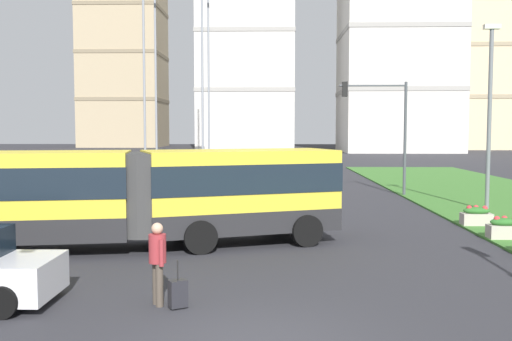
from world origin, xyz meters
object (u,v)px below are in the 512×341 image
at_px(traffic_light_far_right, 384,118).
at_px(car_black_sedan, 167,177).
at_px(streetlight_median, 490,109).
at_px(rolling_suitcase, 178,293).
at_px(articulated_bus, 151,194).
at_px(apartment_tower_eastcentre, 453,4).
at_px(apartment_tower_centre, 398,36).
at_px(flower_planter_3, 505,228).
at_px(apartment_tower_west, 124,57).
at_px(flower_planter_4, 477,216).
at_px(apartment_tower_westcentre, 246,38).
at_px(pedestrian_crossing, 158,258).

bearing_deg(traffic_light_far_right, car_black_sedan, 167.05).
height_order(traffic_light_far_right, streetlight_median, streetlight_median).
bearing_deg(car_black_sedan, rolling_suitcase, -79.26).
height_order(articulated_bus, apartment_tower_eastcentre, apartment_tower_eastcentre).
xyz_separation_m(apartment_tower_centre, apartment_tower_eastcentre, (13.48, 15.37, 8.14)).
bearing_deg(flower_planter_3, apartment_tower_centre, 80.47).
bearing_deg(traffic_light_far_right, articulated_bus, -125.26).
xyz_separation_m(traffic_light_far_right, apartment_tower_west, (-36.37, 87.37, 14.10)).
relative_size(apartment_tower_centre, apartment_tower_eastcentre, 0.70).
xyz_separation_m(flower_planter_4, apartment_tower_eastcentre, (26.20, 88.52, 26.37)).
distance_m(flower_planter_4, streetlight_median, 6.10).
bearing_deg(articulated_bus, apartment_tower_west, 104.65).
bearing_deg(traffic_light_far_right, apartment_tower_westcentre, 98.22).
distance_m(car_black_sedan, apartment_tower_westcentre, 73.20).
bearing_deg(rolling_suitcase, apartment_tower_eastcentre, 70.04).
bearing_deg(flower_planter_3, streetlight_median, 74.24).
xyz_separation_m(rolling_suitcase, flower_planter_4, (9.62, 10.07, 0.11)).
distance_m(articulated_bus, streetlight_median, 15.84).
bearing_deg(flower_planter_4, traffic_light_far_right, 98.83).
bearing_deg(streetlight_median, apartment_tower_west, 113.12).
distance_m(rolling_suitcase, streetlight_median, 18.74).
bearing_deg(articulated_bus, streetlight_median, 31.09).
xyz_separation_m(articulated_bus, car_black_sedan, (-2.53, 16.83, -0.90)).
distance_m(apartment_tower_westcentre, apartment_tower_eastcentre, 39.29).
xyz_separation_m(articulated_bus, flower_planter_4, (11.44, 3.96, -1.23)).
distance_m(rolling_suitcase, traffic_light_far_right, 22.01).
bearing_deg(flower_planter_4, flower_planter_3, -90.00).
xyz_separation_m(car_black_sedan, flower_planter_3, (13.97, -15.52, -0.33)).
bearing_deg(pedestrian_crossing, apartment_tower_westcentre, 91.29).
bearing_deg(rolling_suitcase, apartment_tower_centre, 74.98).
bearing_deg(apartment_tower_westcentre, apartment_tower_centre, -22.54).
xyz_separation_m(pedestrian_crossing, apartment_tower_west, (-27.86, 107.26, 17.35)).
height_order(articulated_bus, apartment_tower_west, apartment_tower_west).
xyz_separation_m(rolling_suitcase, flower_planter_3, (9.62, 7.43, 0.11)).
bearing_deg(flower_planter_3, car_black_sedan, 131.99).
distance_m(car_black_sedan, streetlight_median, 18.53).
bearing_deg(apartment_tower_westcentre, traffic_light_far_right, -81.78).
bearing_deg(flower_planter_3, apartment_tower_eastcentre, 73.97).
distance_m(articulated_bus, apartment_tower_eastcentre, 102.96).
height_order(car_black_sedan, rolling_suitcase, car_black_sedan).
bearing_deg(flower_planter_4, apartment_tower_eastcentre, 73.51).
relative_size(car_black_sedan, pedestrian_crossing, 2.63).
xyz_separation_m(apartment_tower_west, apartment_tower_eastcentre, (64.13, -8.87, 8.45)).
distance_m(articulated_bus, apartment_tower_westcentre, 89.34).
bearing_deg(apartment_tower_eastcentre, flower_planter_3, -106.03).
bearing_deg(apartment_tower_centre, apartment_tower_eastcentre, 48.75).
relative_size(articulated_bus, streetlight_median, 1.45).
bearing_deg(flower_planter_4, streetlight_median, 65.06).
bearing_deg(articulated_bus, traffic_light_far_right, 54.74).
height_order(flower_planter_4, streetlight_median, streetlight_median).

